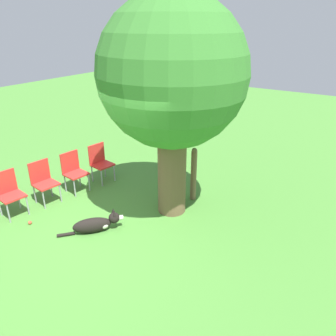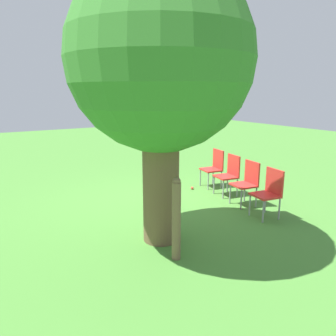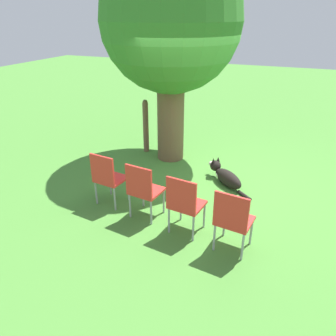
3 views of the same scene
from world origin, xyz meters
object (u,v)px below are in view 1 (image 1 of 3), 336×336
(red_chair_2, at_px, (73,169))
(tennis_ball, at_px, (30,223))
(dog, at_px, (97,224))
(red_chair_1, at_px, (43,180))
(red_chair_3, at_px, (100,161))
(oak_tree, at_px, (172,76))
(fence_post, at_px, (194,174))
(red_chair_0, at_px, (9,191))

(red_chair_2, distance_m, tennis_ball, 1.55)
(dog, distance_m, red_chair_1, 1.73)
(red_chair_2, xyz_separation_m, red_chair_3, (0.14, 0.69, 0.00))
(oak_tree, distance_m, tennis_ball, 3.79)
(dog, bearing_deg, red_chair_2, 100.56)
(tennis_ball, bearing_deg, red_chair_2, 102.69)
(red_chair_1, height_order, red_chair_3, same)
(fence_post, distance_m, red_chair_0, 3.68)
(red_chair_0, height_order, tennis_ball, red_chair_0)
(red_chair_2, relative_size, tennis_ball, 13.23)
(oak_tree, height_order, tennis_ball, oak_tree)
(oak_tree, relative_size, red_chair_1, 4.47)
(oak_tree, distance_m, red_chair_2, 3.17)
(dog, height_order, red_chair_1, red_chair_1)
(dog, bearing_deg, tennis_ball, 154.54)
(red_chair_0, bearing_deg, tennis_ball, 2.77)
(fence_post, relative_size, red_chair_2, 1.30)
(oak_tree, distance_m, dog, 2.95)
(red_chair_0, height_order, red_chair_1, same)
(dog, distance_m, red_chair_3, 2.15)
(fence_post, bearing_deg, dog, -113.60)
(tennis_ball, bearing_deg, fence_post, 50.54)
(red_chair_0, xyz_separation_m, red_chair_2, (0.28, 1.38, 0.00))
(dog, relative_size, fence_post, 0.81)
(fence_post, relative_size, tennis_ball, 17.25)
(tennis_ball, bearing_deg, dog, 23.80)
(dog, relative_size, red_chair_0, 1.06)
(red_chair_3, bearing_deg, red_chair_2, -93.43)
(dog, height_order, red_chair_0, red_chair_0)
(red_chair_0, relative_size, red_chair_3, 1.00)
(oak_tree, xyz_separation_m, tennis_ball, (-1.97, -1.91, -2.62))
(fence_post, xyz_separation_m, red_chair_1, (-2.56, -1.81, -0.08))
(red_chair_3, height_order, tennis_ball, red_chair_3)
(oak_tree, xyz_separation_m, red_chair_1, (-2.43, -1.17, -2.14))
(red_chair_0, bearing_deg, red_chair_1, 86.57)
(red_chair_2, bearing_deg, red_chair_3, 86.57)
(dog, distance_m, red_chair_0, 1.92)
(red_chair_1, bearing_deg, red_chair_0, -93.43)
(red_chair_2, relative_size, red_chair_3, 1.00)
(dog, xyz_separation_m, red_chair_0, (-1.82, -0.49, 0.36))
(dog, xyz_separation_m, fence_post, (0.88, 2.01, 0.44))
(oak_tree, bearing_deg, red_chair_3, 174.24)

